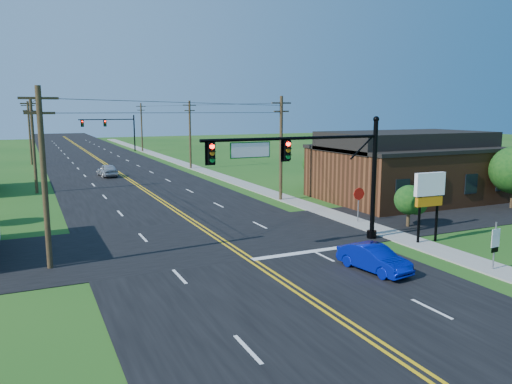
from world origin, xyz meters
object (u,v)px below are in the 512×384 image
signal_mast_main (311,165)px  stop_sign (359,197)px  signal_mast_far (110,127)px  blue_car (374,259)px  route_sign (495,243)px

signal_mast_main → stop_sign: size_ratio=4.54×
signal_mast_far → blue_car: 77.30m
signal_mast_main → route_sign: (6.03, -7.55, -3.32)m
blue_car → route_sign: bearing=-32.4°
signal_mast_far → route_sign: bearing=-85.7°
signal_mast_main → signal_mast_far: size_ratio=1.03×
signal_mast_main → stop_sign: 8.06m
route_sign → signal_mast_far: bearing=89.2°
blue_car → route_sign: route_sign is taller
route_sign → stop_sign: bearing=83.4°
blue_car → stop_sign: (5.81, 9.18, 1.15)m
signal_mast_far → stop_sign: signal_mast_far is taller
signal_mast_far → route_sign: (5.93, -79.55, -3.12)m
blue_car → stop_sign: bearing=48.4°
blue_car → stop_sign: size_ratio=1.58×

